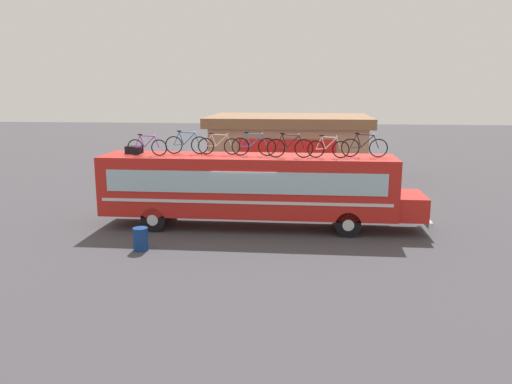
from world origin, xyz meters
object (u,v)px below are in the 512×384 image
rooftop_bicycle_6 (328,148)px  trash_bin (141,239)px  rooftop_bicycle_2 (187,144)px  bus (253,186)px  rooftop_bicycle_5 (290,147)px  rooftop_bicycle_3 (219,145)px  rooftop_bicycle_7 (364,147)px  luggage_bag_1 (134,150)px  rooftop_bicycle_1 (147,147)px  rooftop_bicycle_4 (254,146)px

rooftop_bicycle_6 → trash_bin: bearing=-155.1°
rooftop_bicycle_2 → trash_bin: (-0.85, -3.67, -2.93)m
bus → rooftop_bicycle_5: 2.22m
bus → rooftop_bicycle_3: size_ratio=7.48×
rooftop_bicycle_5 → rooftop_bicycle_7: rooftop_bicycle_5 is taller
rooftop_bicycle_5 → rooftop_bicycle_7: bearing=8.0°
luggage_bag_1 → rooftop_bicycle_2: bearing=0.5°
rooftop_bicycle_1 → rooftop_bicycle_4: (4.22, 0.38, 0.03)m
rooftop_bicycle_1 → rooftop_bicycle_2: (1.45, 0.66, 0.04)m
rooftop_bicycle_3 → rooftop_bicycle_5: 2.94m
rooftop_bicycle_1 → rooftop_bicycle_5: rooftop_bicycle_5 is taller
luggage_bag_1 → trash_bin: (1.35, -3.66, -2.68)m
rooftop_bicycle_7 → rooftop_bicycle_2: bearing=177.8°
trash_bin → rooftop_bicycle_4: bearing=43.1°
rooftop_bicycle_1 → trash_bin: 4.22m
rooftop_bicycle_6 → rooftop_bicycle_2: bearing=173.7°
rooftop_bicycle_5 → rooftop_bicycle_7: (2.88, 0.40, -0.00)m
bus → rooftop_bicycle_7: rooftop_bicycle_7 is taller
rooftop_bicycle_3 → rooftop_bicycle_4: bearing=-8.1°
bus → luggage_bag_1: luggage_bag_1 is taller
rooftop_bicycle_1 → trash_bin: rooftop_bicycle_1 is taller
rooftop_bicycle_4 → rooftop_bicycle_1: bearing=-174.8°
rooftop_bicycle_3 → rooftop_bicycle_6: 4.39m
luggage_bag_1 → rooftop_bicycle_7: 9.31m
bus → rooftop_bicycle_5: bearing=-14.3°
bus → rooftop_bicycle_1: bearing=-175.1°
rooftop_bicycle_1 → rooftop_bicycle_3: 2.85m
rooftop_bicycle_4 → trash_bin: (-3.63, -3.40, -2.93)m
luggage_bag_1 → trash_bin: bearing=-69.7°
rooftop_bicycle_2 → rooftop_bicycle_3: bearing=-3.1°
rooftop_bicycle_3 → rooftop_bicycle_4: rooftop_bicycle_4 is taller
bus → rooftop_bicycle_4: (0.03, 0.03, 1.61)m
rooftop_bicycle_2 → rooftop_bicycle_5: rooftop_bicycle_5 is taller
luggage_bag_1 → rooftop_bicycle_5: size_ratio=0.35×
rooftop_bicycle_3 → rooftop_bicycle_5: size_ratio=0.96×
rooftop_bicycle_6 → rooftop_bicycle_1: bearing=-179.8°
rooftop_bicycle_2 → rooftop_bicycle_7: 7.10m
luggage_bag_1 → rooftop_bicycle_5: rooftop_bicycle_5 is taller
rooftop_bicycle_6 → rooftop_bicycle_7: size_ratio=0.90×
bus → trash_bin: size_ratio=15.99×
luggage_bag_1 → trash_bin: 4.73m
bus → rooftop_bicycle_6: (2.96, -0.33, 1.59)m
rooftop_bicycle_2 → trash_bin: bearing=-103.1°
rooftop_bicycle_7 → trash_bin: size_ratio=2.23×
luggage_bag_1 → rooftop_bicycle_4: 4.99m
rooftop_bicycle_2 → luggage_bag_1: bearing=-179.5°
bus → rooftop_bicycle_1: size_ratio=7.97×
luggage_bag_1 → rooftop_bicycle_6: 7.93m
rooftop_bicycle_4 → rooftop_bicycle_3: bearing=171.9°
rooftop_bicycle_5 → trash_bin: (-5.07, -2.99, -2.93)m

